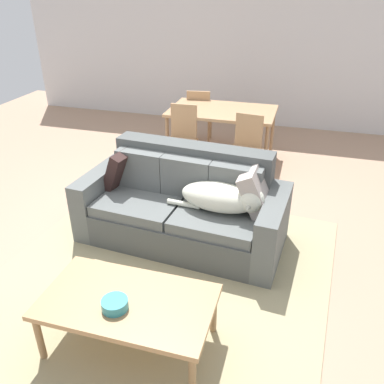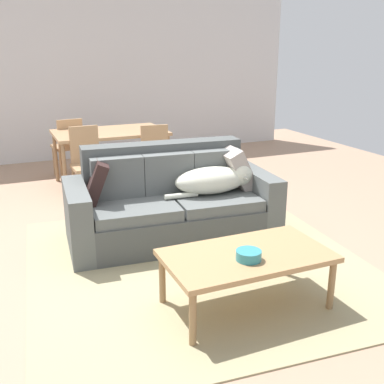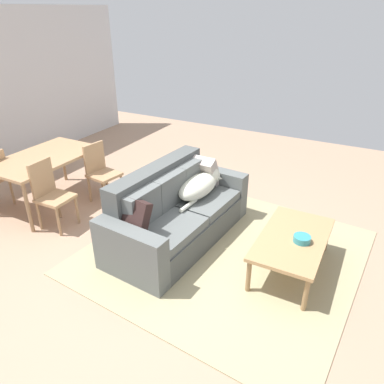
{
  "view_description": "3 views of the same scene",
  "coord_description": "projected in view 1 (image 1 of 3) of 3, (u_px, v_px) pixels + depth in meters",
  "views": [
    {
      "loc": [
        1.31,
        -3.28,
        2.4
      ],
      "look_at": [
        0.38,
        -0.07,
        0.6
      ],
      "focal_mm": 37.32,
      "sensor_mm": 36.0,
      "label": 1
    },
    {
      "loc": [
        -1.28,
        -4.06,
        1.88
      ],
      "look_at": [
        0.36,
        -0.25,
        0.56
      ],
      "focal_mm": 43.37,
      "sensor_mm": 36.0,
      "label": 2
    },
    {
      "loc": [
        -3.1,
        -1.98,
        2.64
      ],
      "look_at": [
        0.38,
        -0.12,
        0.64
      ],
      "focal_mm": 33.98,
      "sensor_mm": 36.0,
      "label": 3
    }
  ],
  "objects": [
    {
      "name": "bowl_on_coffee_table",
      "position": [
        115.0,
        304.0,
        2.68
      ],
      "size": [
        0.18,
        0.18,
        0.07
      ],
      "primitive_type": "cylinder",
      "color": "teal",
      "rests_on": "coffee_table"
    },
    {
      "name": "throw_pillow_by_right_arm",
      "position": [
        257.0,
        191.0,
        3.72
      ],
      "size": [
        0.35,
        0.45,
        0.46
      ],
      "primitive_type": "cube",
      "rotation": [
        0.0,
        -0.45,
        -0.04
      ],
      "color": "#ADA099",
      "rests_on": "couch"
    },
    {
      "name": "couch",
      "position": [
        184.0,
        207.0,
        4.05
      ],
      "size": [
        2.1,
        1.07,
        0.93
      ],
      "rotation": [
        0.0,
        0.0,
        -0.08
      ],
      "color": "#4A4E4D",
      "rests_on": "ground"
    },
    {
      "name": "dining_chair_far_left",
      "position": [
        199.0,
        113.0,
        6.38
      ],
      "size": [
        0.45,
        0.45,
        0.88
      ],
      "rotation": [
        0.0,
        0.0,
        3.29
      ],
      "color": "tan",
      "rests_on": "ground"
    },
    {
      "name": "dining_chair_near_right",
      "position": [
        246.0,
        146.0,
        5.17
      ],
      "size": [
        0.45,
        0.45,
        0.88
      ],
      "rotation": [
        0.0,
        0.0,
        -0.13
      ],
      "color": "tan",
      "rests_on": "ground"
    },
    {
      "name": "ground_plane",
      "position": [
        160.0,
        235.0,
        4.23
      ],
      "size": [
        10.0,
        10.0,
        0.0
      ],
      "primitive_type": "plane",
      "color": "tan"
    },
    {
      "name": "dining_chair_near_left",
      "position": [
        182.0,
        136.0,
        5.44
      ],
      "size": [
        0.41,
        0.41,
        0.92
      ],
      "rotation": [
        0.0,
        0.0,
        0.03
      ],
      "color": "tan",
      "rests_on": "ground"
    },
    {
      "name": "back_partition",
      "position": [
        236.0,
        46.0,
        6.98
      ],
      "size": [
        8.0,
        0.12,
        2.7
      ],
      "primitive_type": "cube",
      "color": "silver",
      "rests_on": "ground"
    },
    {
      "name": "coffee_table",
      "position": [
        128.0,
        304.0,
        2.79
      ],
      "size": [
        1.21,
        0.68,
        0.44
      ],
      "color": "tan",
      "rests_on": "ground"
    },
    {
      "name": "area_rug",
      "position": [
        161.0,
        276.0,
        3.63
      ],
      "size": [
        3.14,
        3.2,
        0.01
      ],
      "primitive_type": "cube",
      "rotation": [
        0.0,
        0.0,
        -0.08
      ],
      "color": "tan",
      "rests_on": "ground"
    },
    {
      "name": "throw_pillow_by_left_arm",
      "position": [
        122.0,
        168.0,
        4.18
      ],
      "size": [
        0.33,
        0.45,
        0.43
      ],
      "primitive_type": "cube",
      "rotation": [
        0.0,
        0.38,
        -0.18
      ],
      "color": "#311F1D",
      "rests_on": "couch"
    },
    {
      "name": "dog_on_left_cushion",
      "position": [
        224.0,
        198.0,
        3.72
      ],
      "size": [
        0.93,
        0.43,
        0.29
      ],
      "rotation": [
        0.0,
        0.0,
        -0.08
      ],
      "color": "silver",
      "rests_on": "couch"
    },
    {
      "name": "dining_table",
      "position": [
        222.0,
        114.0,
        5.72
      ],
      "size": [
        1.5,
        0.93,
        0.75
      ],
      "color": "tan",
      "rests_on": "ground"
    }
  ]
}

